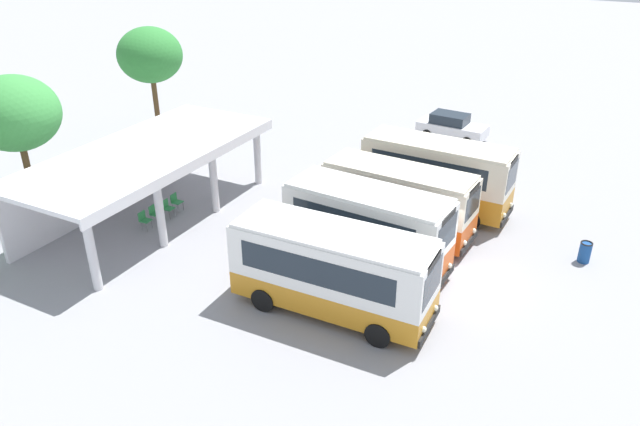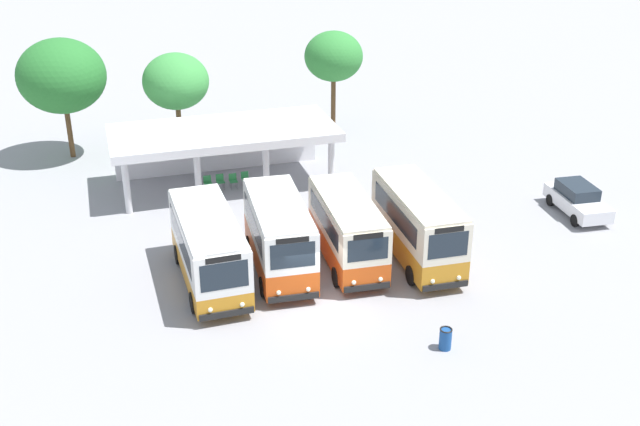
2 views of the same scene
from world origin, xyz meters
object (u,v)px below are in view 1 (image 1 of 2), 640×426
Objects in this scene: waiting_chair_fourth_seat at (176,201)px; city_bus_second_in_row at (367,227)px; waiting_chair_end_by_column at (144,219)px; city_bus_nearest_orange at (333,268)px; parked_car_flank at (451,126)px; litter_bin_apron at (585,252)px; city_bus_fourth_amber at (437,173)px; city_bus_middle_cream at (398,199)px; waiting_chair_middle_seat at (167,207)px; waiting_chair_second_from_end at (155,212)px.

city_bus_second_in_row is at bearing -92.97° from waiting_chair_fourth_seat.
waiting_chair_end_by_column is (-1.62, 10.18, -1.36)m from city_bus_second_in_row.
city_bus_nearest_orange is 1.68× the size of parked_car_flank.
litter_bin_apron is (4.60, -7.73, -1.43)m from city_bus_second_in_row.
city_bus_fourth_amber is 8.23× the size of waiting_chair_fourth_seat.
city_bus_fourth_amber is (3.19, -0.67, 0.12)m from city_bus_middle_cream.
city_bus_second_in_row is 7.77× the size of waiting_chair_end_by_column.
city_bus_fourth_amber is at bearing -167.76° from parked_car_flank.
city_bus_nearest_orange reaches higher than waiting_chair_middle_seat.
litter_bin_apron is (4.79, -17.80, -0.07)m from waiting_chair_middle_seat.
waiting_chair_fourth_seat is (0.72, 0.09, 0.00)m from waiting_chair_middle_seat.
parked_car_flank is (16.51, 1.45, -1.05)m from city_bus_second_in_row.
city_bus_second_in_row is 16.61m from parked_car_flank.
waiting_chair_middle_seat and waiting_chair_fourth_seat have the same top height.
city_bus_middle_cream is 7.81× the size of waiting_chair_middle_seat.
waiting_chair_second_from_end is (-7.29, 10.96, -1.36)m from city_bus_fourth_amber.
city_bus_middle_cream is (3.19, -0.08, -0.12)m from city_bus_second_in_row.
waiting_chair_fourth_seat is at bearing 87.03° from city_bus_second_in_row.
waiting_chair_second_from_end is (-0.91, 10.21, -1.36)m from city_bus_second_in_row.
waiting_chair_middle_seat is at bearing 91.08° from city_bus_second_in_row.
city_bus_middle_cream is 1.55× the size of parked_car_flank.
city_bus_second_in_row is 9.10m from litter_bin_apron.
parked_car_flank is at bearing 4.47° from city_bus_nearest_orange.
waiting_chair_end_by_column is (-18.13, 8.73, -0.30)m from parked_car_flank.
litter_bin_apron is (7.79, -7.63, -1.34)m from city_bus_nearest_orange.
litter_bin_apron is at bearing -72.93° from waiting_chair_second_from_end.
waiting_chair_second_from_end is at bearing 2.08° from waiting_chair_end_by_column.
parked_car_flank is at bearing -26.70° from waiting_chair_second_from_end.
city_bus_fourth_amber is at bearing -61.77° from waiting_chair_fourth_seat.
waiting_chair_end_by_column and waiting_chair_second_from_end have the same top height.
litter_bin_apron is at bearing -104.34° from city_bus_fourth_amber.
city_bus_nearest_orange is 10.99m from litter_bin_apron.
city_bus_fourth_amber is 1.63× the size of parked_car_flank.
parked_car_flank is 15.04m from litter_bin_apron.
parked_car_flank is 19.50m from waiting_chair_second_from_end.
waiting_chair_second_from_end is 1.00× the size of waiting_chair_middle_seat.
waiting_chair_middle_seat is at bearing -173.24° from waiting_chair_fourth_seat.
waiting_chair_second_from_end is at bearing 169.57° from waiting_chair_middle_seat.
litter_bin_apron is at bearing -59.24° from city_bus_second_in_row.
city_bus_fourth_amber reaches higher than parked_car_flank.
waiting_chair_middle_seat is at bearing 108.42° from city_bus_middle_cream.
city_bus_nearest_orange is at bearing -106.45° from waiting_chair_middle_seat.
city_bus_middle_cream is 11.14m from waiting_chair_second_from_end.
litter_bin_apron is (-1.78, -6.98, -1.43)m from city_bus_fourth_amber.
litter_bin_apron is at bearing -77.18° from waiting_chair_fourth_seat.
city_bus_middle_cream is at bearing 0.14° from city_bus_nearest_orange.
litter_bin_apron is (-11.91, -9.18, -0.37)m from parked_car_flank.
city_bus_fourth_amber is 10.42m from parked_car_flank.
city_bus_nearest_orange is 10.68m from waiting_chair_middle_seat.
waiting_chair_second_from_end and waiting_chair_fourth_seat have the same top height.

